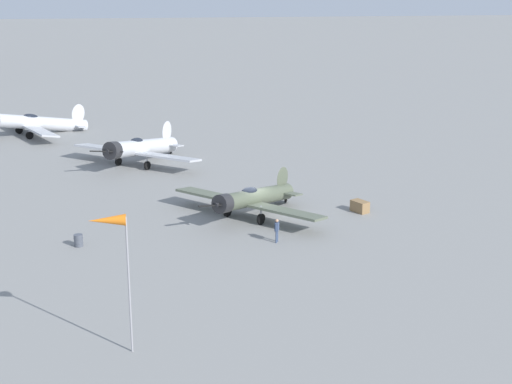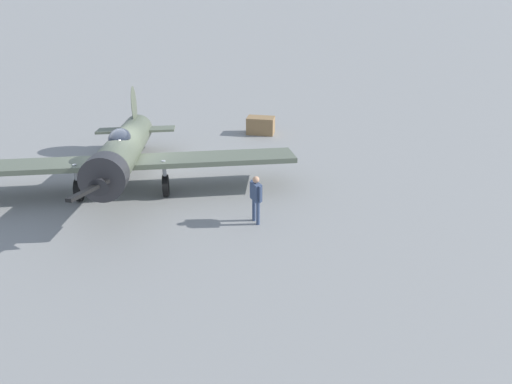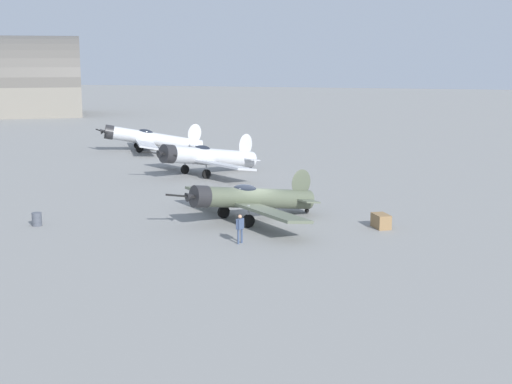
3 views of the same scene
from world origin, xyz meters
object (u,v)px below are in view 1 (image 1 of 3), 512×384
Objects in this scene: airplane_foreground at (252,198)px; equipment_crate at (360,206)px; windsock_mast at (109,228)px; fuel_drum at (78,240)px; airplane_mid_apron at (140,148)px; ground_crew_mechanic at (277,228)px; airplane_far_line at (36,123)px.

airplane_foreground is 6.69× the size of equipment_crate.
equipment_crate is 27.14m from windsock_mast.
airplane_foreground reaches higher than fuel_drum.
ground_crew_mechanic is (-21.79, -9.89, -0.59)m from airplane_mid_apron.
windsock_mast is at bearing 18.57° from airplane_foreground.
airplane_mid_apron is 1.68× the size of windsock_mast.
airplane_foreground is at bearing -23.49° from windsock_mast.
airplane_mid_apron is at bearing 136.62° from ground_crew_mechanic.
airplane_mid_apron is 1.01× the size of airplane_far_line.
equipment_crate is 1.92× the size of fuel_drum.
airplane_far_line is 7.49× the size of equipment_crate.
fuel_drum is 16.60m from windsock_mast.
airplane_far_line is 41.48m from equipment_crate.
airplane_far_line reaches higher than ground_crew_mechanic.
equipment_crate is (-30.00, -28.63, -0.86)m from airplane_far_line.
windsock_mast is (-20.02, 8.70, 5.00)m from airplane_foreground.
fuel_drum is at bearing -25.79° from airplane_foreground.
ground_crew_mechanic is 13.27m from fuel_drum.
airplane_far_line is at bearing 13.21° from fuel_drum.
airplane_far_line is at bearing 13.09° from windsock_mast.
airplane_foreground is at bearing 92.24° from equipment_crate.
fuel_drum is (-21.17, 3.36, -1.17)m from airplane_mid_apron.
fuel_drum is at bearing 25.56° from airplane_mid_apron.
airplane_mid_apron is 21.47m from fuel_drum.
equipment_crate is 0.22× the size of windsock_mast.
ground_crew_mechanic is 1.99× the size of fuel_drum.
airplane_far_line is at bearing -104.00° from airplane_foreground.
windsock_mast is (-36.26, -0.07, 4.84)m from airplane_mid_apron.
ground_crew_mechanic is at bearing -92.70° from fuel_drum.
airplane_foreground is at bearing 123.56° from ground_crew_mechanic.
fuel_drum is (-35.26, -8.28, -0.88)m from airplane_far_line.
ground_crew_mechanic is at bearing -34.18° from windsock_mast.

